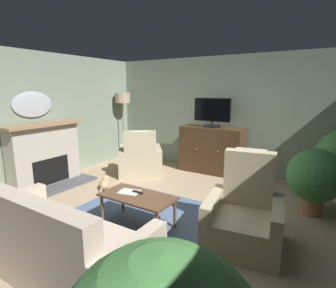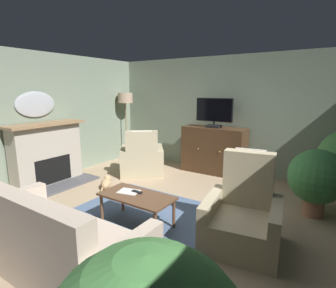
# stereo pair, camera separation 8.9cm
# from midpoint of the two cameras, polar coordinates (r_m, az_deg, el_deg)

# --- Properties ---
(ground_plane) EXTENTS (6.62, 6.15, 0.04)m
(ground_plane) POSITION_cam_midpoint_polar(r_m,az_deg,el_deg) (4.29, -2.04, -15.31)
(ground_plane) COLOR tan
(wall_back) EXTENTS (6.62, 0.10, 2.67)m
(wall_back) POSITION_cam_midpoint_polar(r_m,az_deg,el_deg) (6.38, 12.22, 6.16)
(wall_back) COLOR gray
(wall_back) RESTS_ON ground_plane
(wall_left) EXTENTS (0.10, 6.15, 2.67)m
(wall_left) POSITION_cam_midpoint_polar(r_m,az_deg,el_deg) (6.11, -26.79, 4.93)
(wall_left) COLOR gray
(wall_left) RESTS_ON ground_plane
(rug_central) EXTENTS (2.46, 1.65, 0.01)m
(rug_central) POSITION_cam_midpoint_polar(r_m,az_deg,el_deg) (4.30, -3.69, -14.86)
(rug_central) COLOR slate
(rug_central) RESTS_ON ground_plane
(fireplace) EXTENTS (0.85, 1.58, 1.27)m
(fireplace) POSITION_cam_midpoint_polar(r_m,az_deg,el_deg) (5.91, -25.24, -2.37)
(fireplace) COLOR #4C4C51
(fireplace) RESTS_ON ground_plane
(wall_mirror_oval) EXTENTS (0.06, 0.83, 0.51)m
(wall_mirror_oval) POSITION_cam_midpoint_polar(r_m,az_deg,el_deg) (5.97, -27.41, 7.54)
(wall_mirror_oval) COLOR #B2B7BF
(tv_cabinet) EXTENTS (1.45, 0.57, 1.07)m
(tv_cabinet) POSITION_cam_midpoint_polar(r_m,az_deg,el_deg) (6.27, 8.96, -1.46)
(tv_cabinet) COLOR black
(tv_cabinet) RESTS_ON ground_plane
(television) EXTENTS (0.86, 0.20, 0.66)m
(television) POSITION_cam_midpoint_polar(r_m,az_deg,el_deg) (6.08, 9.04, 6.82)
(television) COLOR black
(television) RESTS_ON tv_cabinet
(coffee_table) EXTENTS (1.07, 0.55, 0.46)m
(coffee_table) POSITION_cam_midpoint_polar(r_m,az_deg,el_deg) (3.86, -7.24, -11.61)
(coffee_table) COLOR brown
(coffee_table) RESTS_ON ground_plane
(tv_remote) EXTENTS (0.17, 0.06, 0.02)m
(tv_remote) POSITION_cam_midpoint_polar(r_m,az_deg,el_deg) (3.92, -7.21, -10.22)
(tv_remote) COLOR black
(tv_remote) RESTS_ON coffee_table
(folded_newspaper) EXTENTS (0.34, 0.28, 0.01)m
(folded_newspaper) POSITION_cam_midpoint_polar(r_m,az_deg,el_deg) (3.97, -8.96, -10.10)
(folded_newspaper) COLOR silver
(folded_newspaper) RESTS_ON coffee_table
(sofa_floral) EXTENTS (2.10, 0.89, 0.96)m
(sofa_floral) POSITION_cam_midpoint_polar(r_m,az_deg,el_deg) (3.22, -23.59, -19.27)
(sofa_floral) COLOR #C6B29E
(sofa_floral) RESTS_ON ground_plane
(armchair_near_window) EXTENTS (1.29, 1.28, 1.07)m
(armchair_near_window) POSITION_cam_midpoint_polar(r_m,az_deg,el_deg) (6.12, -6.39, -3.51)
(armchair_near_window) COLOR tan
(armchair_near_window) RESTS_ON ground_plane
(armchair_beside_cabinet) EXTENTS (1.02, 1.00, 1.16)m
(armchair_beside_cabinet) POSITION_cam_midpoint_polar(r_m,az_deg,el_deg) (3.59, 15.31, -14.95)
(armchair_beside_cabinet) COLOR tan
(armchair_beside_cabinet) RESTS_ON ground_plane
(potted_plant_small_fern_corner) EXTENTS (0.83, 0.83, 1.05)m
(potted_plant_small_fern_corner) POSITION_cam_midpoint_polar(r_m,az_deg,el_deg) (4.65, 28.58, -6.19)
(potted_plant_small_fern_corner) COLOR #99664C
(potted_plant_small_fern_corner) RESTS_ON ground_plane
(cat) EXTENTS (0.42, 0.58, 0.21)m
(cat) POSITION_cam_midpoint_polar(r_m,az_deg,el_deg) (5.46, -13.90, -8.19)
(cat) COLOR tan
(cat) RESTS_ON ground_plane
(floor_lamp) EXTENTS (0.39, 0.39, 1.82)m
(floor_lamp) POSITION_cam_midpoint_polar(r_m,az_deg,el_deg) (7.34, -10.04, 8.47)
(floor_lamp) COLOR #4C4233
(floor_lamp) RESTS_ON ground_plane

